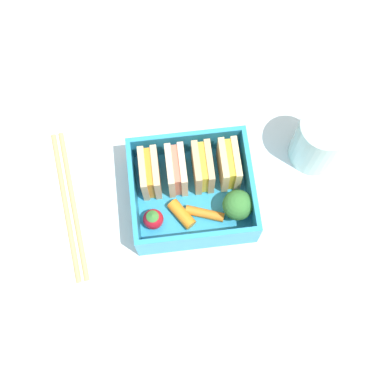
{
  "coord_description": "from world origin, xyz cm",
  "views": [
    {
      "loc": [
        -2.5,
        -21.01,
        66.99
      ],
      "look_at": [
        0.0,
        0.0,
        2.7
      ],
      "focal_mm": 50.0,
      "sensor_mm": 36.0,
      "label": 1
    }
  ],
  "objects_px": {
    "sandwich_center_left": "(176,170)",
    "strawberry_far_left": "(153,219)",
    "sandwich_left": "(150,173)",
    "drinking_glass": "(320,140)",
    "carrot_stick_left": "(182,214)",
    "carrot_stick_far_left": "(205,213)",
    "chopstick_pair": "(69,204)",
    "folded_napkin": "(204,314)",
    "sandwich_center_right": "(229,165)",
    "broccoli_floret": "(238,205)",
    "sandwich_center": "(203,168)"
  },
  "relations": [
    {
      "from": "carrot_stick_left",
      "to": "drinking_glass",
      "type": "relative_size",
      "value": 0.45
    },
    {
      "from": "broccoli_floret",
      "to": "drinking_glass",
      "type": "bearing_deg",
      "value": 32.24
    },
    {
      "from": "sandwich_center_right",
      "to": "sandwich_center",
      "type": "bearing_deg",
      "value": 180.0
    },
    {
      "from": "broccoli_floret",
      "to": "chopstick_pair",
      "type": "xyz_separation_m",
      "value": [
        -0.21,
        0.04,
        -0.04
      ]
    },
    {
      "from": "sandwich_left",
      "to": "broccoli_floret",
      "type": "xyz_separation_m",
      "value": [
        0.1,
        -0.05,
        0.0
      ]
    },
    {
      "from": "carrot_stick_left",
      "to": "drinking_glass",
      "type": "distance_m",
      "value": 0.2
    },
    {
      "from": "carrot_stick_left",
      "to": "strawberry_far_left",
      "type": "bearing_deg",
      "value": -173.83
    },
    {
      "from": "strawberry_far_left",
      "to": "carrot_stick_far_left",
      "type": "bearing_deg",
      "value": 1.55
    },
    {
      "from": "strawberry_far_left",
      "to": "carrot_stick_left",
      "type": "distance_m",
      "value": 0.04
    },
    {
      "from": "sandwich_center_left",
      "to": "carrot_stick_left",
      "type": "bearing_deg",
      "value": -89.53
    },
    {
      "from": "sandwich_left",
      "to": "drinking_glass",
      "type": "height_order",
      "value": "drinking_glass"
    },
    {
      "from": "sandwich_center_left",
      "to": "sandwich_center",
      "type": "height_order",
      "value": "same"
    },
    {
      "from": "sandwich_left",
      "to": "carrot_stick_left",
      "type": "distance_m",
      "value": 0.07
    },
    {
      "from": "sandwich_center_left",
      "to": "carrot_stick_left",
      "type": "relative_size",
      "value": 1.4
    },
    {
      "from": "sandwich_left",
      "to": "sandwich_center_right",
      "type": "height_order",
      "value": "same"
    },
    {
      "from": "strawberry_far_left",
      "to": "broccoli_floret",
      "type": "relative_size",
      "value": 0.65
    },
    {
      "from": "chopstick_pair",
      "to": "folded_napkin",
      "type": "bearing_deg",
      "value": -45.61
    },
    {
      "from": "carrot_stick_left",
      "to": "carrot_stick_far_left",
      "type": "bearing_deg",
      "value": -4.15
    },
    {
      "from": "chopstick_pair",
      "to": "folded_napkin",
      "type": "relative_size",
      "value": 1.38
    },
    {
      "from": "sandwich_left",
      "to": "sandwich_center",
      "type": "height_order",
      "value": "same"
    },
    {
      "from": "sandwich_center",
      "to": "carrot_stick_far_left",
      "type": "bearing_deg",
      "value": -93.82
    },
    {
      "from": "broccoli_floret",
      "to": "carrot_stick_left",
      "type": "bearing_deg",
      "value": 177.57
    },
    {
      "from": "sandwich_center_left",
      "to": "strawberry_far_left",
      "type": "distance_m",
      "value": 0.07
    },
    {
      "from": "sandwich_center_left",
      "to": "chopstick_pair",
      "type": "relative_size",
      "value": 0.26
    },
    {
      "from": "sandwich_center",
      "to": "sandwich_center_right",
      "type": "distance_m",
      "value": 0.03
    },
    {
      "from": "carrot_stick_far_left",
      "to": "broccoli_floret",
      "type": "distance_m",
      "value": 0.05
    },
    {
      "from": "sandwich_center_left",
      "to": "sandwich_center_right",
      "type": "height_order",
      "value": "same"
    },
    {
      "from": "chopstick_pair",
      "to": "carrot_stick_left",
      "type": "bearing_deg",
      "value": -13.82
    },
    {
      "from": "carrot_stick_far_left",
      "to": "folded_napkin",
      "type": "bearing_deg",
      "value": -97.61
    },
    {
      "from": "sandwich_center_left",
      "to": "chopstick_pair",
      "type": "distance_m",
      "value": 0.15
    },
    {
      "from": "sandwich_left",
      "to": "chopstick_pair",
      "type": "xyz_separation_m",
      "value": [
        -0.11,
        -0.02,
        -0.04
      ]
    },
    {
      "from": "sandwich_center",
      "to": "folded_napkin",
      "type": "xyz_separation_m",
      "value": [
        -0.02,
        -0.18,
        -0.04
      ]
    },
    {
      "from": "sandwich_left",
      "to": "carrot_stick_far_left",
      "type": "relative_size",
      "value": 1.11
    },
    {
      "from": "broccoli_floret",
      "to": "folded_napkin",
      "type": "distance_m",
      "value": 0.14
    },
    {
      "from": "strawberry_far_left",
      "to": "broccoli_floret",
      "type": "xyz_separation_m",
      "value": [
        0.11,
        0.0,
        0.01
      ]
    },
    {
      "from": "sandwich_center_right",
      "to": "carrot_stick_left",
      "type": "xyz_separation_m",
      "value": [
        -0.07,
        -0.05,
        -0.02
      ]
    },
    {
      "from": "carrot_stick_left",
      "to": "broccoli_floret",
      "type": "height_order",
      "value": "broccoli_floret"
    },
    {
      "from": "sandwich_left",
      "to": "broccoli_floret",
      "type": "distance_m",
      "value": 0.12
    },
    {
      "from": "sandwich_center_left",
      "to": "carrot_stick_far_left",
      "type": "xyz_separation_m",
      "value": [
        0.03,
        -0.05,
        -0.02
      ]
    },
    {
      "from": "strawberry_far_left",
      "to": "chopstick_pair",
      "type": "distance_m",
      "value": 0.12
    },
    {
      "from": "sandwich_center_right",
      "to": "carrot_stick_left",
      "type": "relative_size",
      "value": 1.4
    },
    {
      "from": "broccoli_floret",
      "to": "folded_napkin",
      "type": "xyz_separation_m",
      "value": [
        -0.06,
        -0.12,
        -0.04
      ]
    },
    {
      "from": "sandwich_center_right",
      "to": "folded_napkin",
      "type": "xyz_separation_m",
      "value": [
        -0.05,
        -0.18,
        -0.04
      ]
    },
    {
      "from": "sandwich_center_left",
      "to": "drinking_glass",
      "type": "distance_m",
      "value": 0.19
    },
    {
      "from": "drinking_glass",
      "to": "sandwich_left",
      "type": "bearing_deg",
      "value": -175.19
    },
    {
      "from": "sandwich_left",
      "to": "drinking_glass",
      "type": "relative_size",
      "value": 0.63
    },
    {
      "from": "sandwich_center",
      "to": "drinking_glass",
      "type": "distance_m",
      "value": 0.15
    },
    {
      "from": "folded_napkin",
      "to": "strawberry_far_left",
      "type": "bearing_deg",
      "value": 112.03
    },
    {
      "from": "sandwich_left",
      "to": "broccoli_floret",
      "type": "height_order",
      "value": "sandwich_left"
    },
    {
      "from": "sandwich_left",
      "to": "drinking_glass",
      "type": "bearing_deg",
      "value": 4.81
    }
  ]
}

